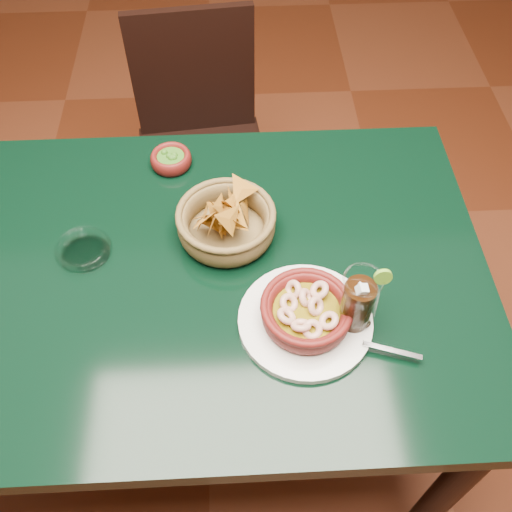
{
  "coord_description": "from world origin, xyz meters",
  "views": [
    {
      "loc": [
        0.11,
        -0.67,
        1.66
      ],
      "look_at": [
        0.14,
        -0.02,
        0.81
      ],
      "focal_mm": 40.0,
      "sensor_mm": 36.0,
      "label": 1
    }
  ],
  "objects_px": {
    "dining_table": "(189,297)",
    "shrimp_plate": "(306,314)",
    "cola_drink": "(357,303)",
    "chip_basket": "(226,222)",
    "dining_chair": "(201,142)"
  },
  "relations": [
    {
      "from": "dining_chair",
      "to": "chip_basket",
      "type": "bearing_deg",
      "value": -82.59
    },
    {
      "from": "cola_drink",
      "to": "shrimp_plate",
      "type": "bearing_deg",
      "value": 175.68
    },
    {
      "from": "dining_table",
      "to": "chip_basket",
      "type": "distance_m",
      "value": 0.18
    },
    {
      "from": "dining_table",
      "to": "cola_drink",
      "type": "xyz_separation_m",
      "value": [
        0.31,
        -0.14,
        0.17
      ]
    },
    {
      "from": "dining_table",
      "to": "cola_drink",
      "type": "height_order",
      "value": "cola_drink"
    },
    {
      "from": "dining_table",
      "to": "chip_basket",
      "type": "height_order",
      "value": "chip_basket"
    },
    {
      "from": "chip_basket",
      "to": "cola_drink",
      "type": "relative_size",
      "value": 1.44
    },
    {
      "from": "shrimp_plate",
      "to": "dining_table",
      "type": "bearing_deg",
      "value": 149.45
    },
    {
      "from": "shrimp_plate",
      "to": "cola_drink",
      "type": "height_order",
      "value": "cola_drink"
    },
    {
      "from": "dining_table",
      "to": "cola_drink",
      "type": "relative_size",
      "value": 7.42
    },
    {
      "from": "dining_table",
      "to": "shrimp_plate",
      "type": "xyz_separation_m",
      "value": [
        0.22,
        -0.13,
        0.13
      ]
    },
    {
      "from": "dining_table",
      "to": "shrimp_plate",
      "type": "bearing_deg",
      "value": -30.55
    },
    {
      "from": "dining_table",
      "to": "chip_basket",
      "type": "bearing_deg",
      "value": 45.14
    },
    {
      "from": "dining_table",
      "to": "shrimp_plate",
      "type": "height_order",
      "value": "shrimp_plate"
    },
    {
      "from": "dining_chair",
      "to": "chip_basket",
      "type": "xyz_separation_m",
      "value": [
        0.08,
        -0.62,
        0.33
      ]
    }
  ]
}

